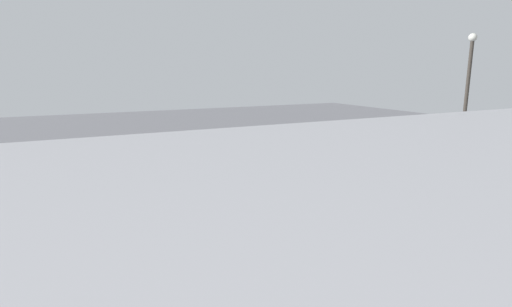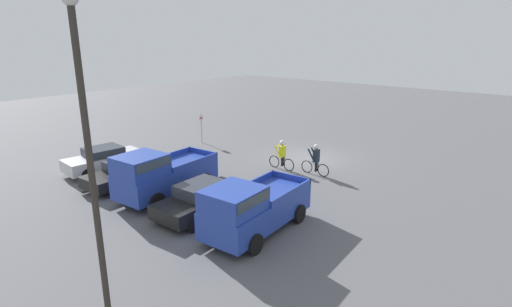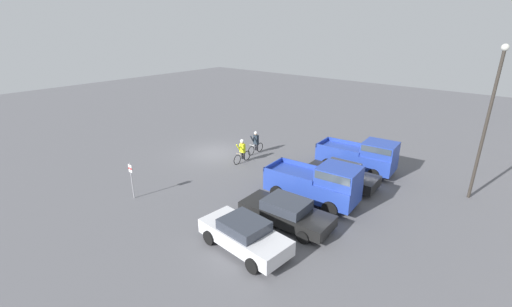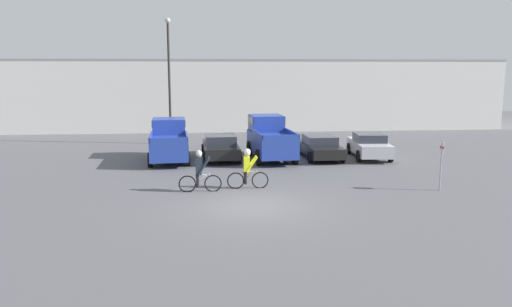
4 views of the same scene
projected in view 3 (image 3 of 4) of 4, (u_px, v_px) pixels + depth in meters
The scene contains 10 objects.
ground_plane at pixel (215, 153), 25.99m from camera, with size 80.00×80.00×0.00m, color #56565B.
pickup_truck_0 at pixel (362, 155), 22.38m from camera, with size 2.44×5.11×2.21m.
sedan_0 at pixel (340, 175), 20.54m from camera, with size 2.18×4.44×1.37m.
pickup_truck_1 at pixel (319, 183), 18.33m from camera, with size 2.48×5.16×2.35m.
sedan_1 at pixel (286, 212), 16.56m from camera, with size 2.13×4.66×1.29m.
sedan_2 at pixel (244, 234), 14.66m from camera, with size 2.19×4.35×1.40m.
cyclist_0 at pixel (242, 150), 23.98m from camera, with size 1.75×0.46×1.72m.
cyclist_1 at pixel (256, 142), 25.67m from camera, with size 1.76×0.46×1.75m.
fire_lane_sign at pixel (131, 177), 18.80m from camera, with size 0.06×0.30×2.12m.
lamppost at pixel (488, 115), 17.64m from camera, with size 0.36×0.36×8.30m.
Camera 3 is at (16.76, 17.89, 9.15)m, focal length 24.00 mm.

